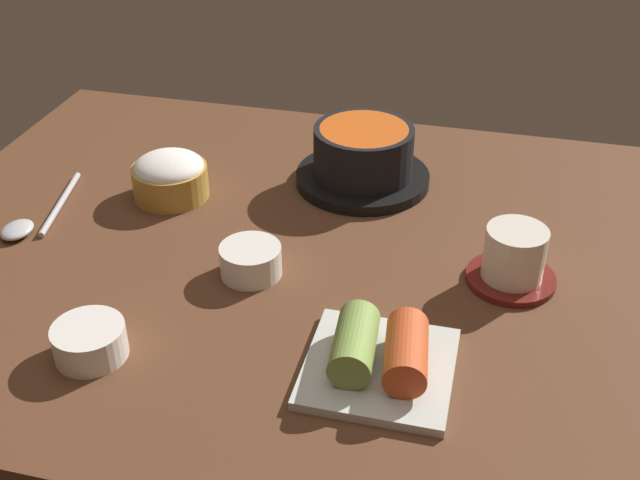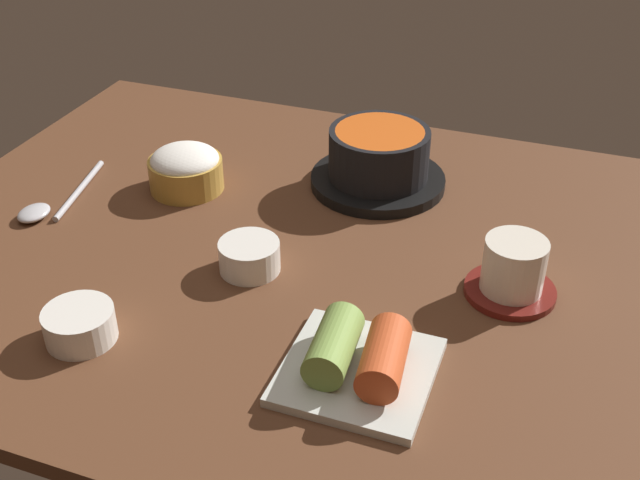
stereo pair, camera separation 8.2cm
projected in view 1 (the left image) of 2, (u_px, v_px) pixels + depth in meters
dining_table at (308, 257)px, 94.22cm from camera, size 100.00×76.00×2.00cm
stone_pot at (363, 158)px, 105.31cm from camera, size 18.02×18.02×8.05cm
rice_bowl at (170, 176)px, 102.74cm from camera, size 9.81×9.81×5.98cm
tea_cup_with_saucer at (514, 258)px, 86.69cm from camera, size 9.95×9.95×6.77cm
banchan_cup_center at (251, 260)px, 88.62cm from camera, size 6.97×6.97×3.56cm
kimchi_plate at (380, 356)px, 75.01cm from camera, size 14.12×14.12×5.09cm
side_bowl_near at (90, 340)px, 77.15cm from camera, size 7.19×7.19×3.44cm
spoon at (31, 221)px, 97.92cm from camera, size 5.33×17.36×1.35cm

